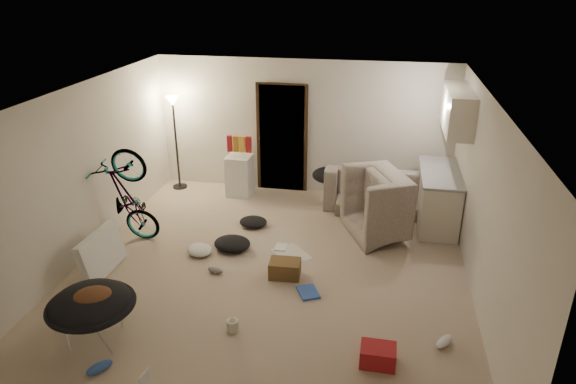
% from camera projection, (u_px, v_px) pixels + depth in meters
% --- Properties ---
extents(floor, '(5.50, 6.00, 0.02)m').
position_uv_depth(floor, '(270.00, 270.00, 7.33)').
color(floor, tan).
rests_on(floor, ground).
extents(ceiling, '(5.50, 6.00, 0.02)m').
position_uv_depth(ceiling, '(267.00, 95.00, 6.33)').
color(ceiling, white).
rests_on(ceiling, wall_back).
extents(wall_back, '(5.50, 0.02, 2.50)m').
position_uv_depth(wall_back, '(304.00, 127.00, 9.55)').
color(wall_back, silver).
rests_on(wall_back, floor).
extents(wall_front, '(5.50, 0.02, 2.50)m').
position_uv_depth(wall_front, '(187.00, 333.00, 4.12)').
color(wall_front, silver).
rests_on(wall_front, floor).
extents(wall_left, '(0.02, 6.00, 2.50)m').
position_uv_depth(wall_left, '(79.00, 175.00, 7.30)').
color(wall_left, silver).
rests_on(wall_left, floor).
extents(wall_right, '(0.02, 6.00, 2.50)m').
position_uv_depth(wall_right, '(485.00, 205.00, 6.37)').
color(wall_right, silver).
rests_on(wall_right, floor).
extents(doorway, '(0.85, 0.10, 2.04)m').
position_uv_depth(doorway, '(282.00, 138.00, 9.67)').
color(doorway, black).
rests_on(doorway, floor).
extents(door_trim, '(0.97, 0.04, 2.10)m').
position_uv_depth(door_trim, '(282.00, 139.00, 9.65)').
color(door_trim, black).
rests_on(door_trim, floor).
extents(floor_lamp, '(0.28, 0.28, 1.81)m').
position_uv_depth(floor_lamp, '(174.00, 123.00, 9.61)').
color(floor_lamp, black).
rests_on(floor_lamp, floor).
extents(kitchen_counter, '(0.60, 1.50, 0.88)m').
position_uv_depth(kitchen_counter, '(437.00, 198.00, 8.55)').
color(kitchen_counter, beige).
rests_on(kitchen_counter, floor).
extents(counter_top, '(0.64, 1.54, 0.04)m').
position_uv_depth(counter_top, '(441.00, 173.00, 8.37)').
color(counter_top, gray).
rests_on(counter_top, kitchen_counter).
extents(kitchen_uppers, '(0.38, 1.40, 0.65)m').
position_uv_depth(kitchen_uppers, '(457.00, 110.00, 7.93)').
color(kitchen_uppers, beige).
rests_on(kitchen_uppers, wall_right).
extents(sofa, '(1.95, 0.76, 0.57)m').
position_uv_depth(sofa, '(380.00, 192.00, 9.18)').
color(sofa, '#3B443C').
rests_on(sofa, floor).
extents(armchair, '(1.45, 1.53, 0.78)m').
position_uv_depth(armchair, '(398.00, 210.00, 8.25)').
color(armchair, '#3B443C').
rests_on(armchair, floor).
extents(bicycle, '(1.63, 0.74, 0.94)m').
position_uv_depth(bicycle, '(130.00, 217.00, 7.93)').
color(bicycle, black).
rests_on(bicycle, floor).
extents(mini_fridge, '(0.47, 0.47, 0.77)m').
position_uv_depth(mini_fridge, '(240.00, 175.00, 9.67)').
color(mini_fridge, white).
rests_on(mini_fridge, floor).
extents(snack_box_0, '(0.12, 0.10, 0.30)m').
position_uv_depth(snack_box_0, '(230.00, 143.00, 9.45)').
color(snack_box_0, maroon).
rests_on(snack_box_0, mini_fridge).
extents(snack_box_1, '(0.11, 0.09, 0.30)m').
position_uv_depth(snack_box_1, '(236.00, 144.00, 9.43)').
color(snack_box_1, '#BC7117').
rests_on(snack_box_1, mini_fridge).
extents(snack_box_2, '(0.11, 0.08, 0.30)m').
position_uv_depth(snack_box_2, '(242.00, 144.00, 9.41)').
color(snack_box_2, gold).
rests_on(snack_box_2, mini_fridge).
extents(snack_box_3, '(0.10, 0.07, 0.30)m').
position_uv_depth(snack_box_3, '(249.00, 145.00, 9.39)').
color(snack_box_3, maroon).
rests_on(snack_box_3, mini_fridge).
extents(saucer_chair, '(0.98, 0.98, 0.70)m').
position_uv_depth(saucer_chair, '(92.00, 312.00, 5.75)').
color(saucer_chair, silver).
rests_on(saucer_chair, floor).
extents(hoodie, '(0.61, 0.58, 0.22)m').
position_uv_depth(hoodie, '(92.00, 299.00, 5.63)').
color(hoodie, brown).
rests_on(hoodie, saucer_chair).
extents(sofa_drape, '(0.56, 0.46, 0.28)m').
position_uv_depth(sofa_drape, '(328.00, 175.00, 9.24)').
color(sofa_drape, black).
rests_on(sofa_drape, sofa).
extents(tv_box, '(0.26, 0.93, 0.62)m').
position_uv_depth(tv_box, '(102.00, 253.00, 7.17)').
color(tv_box, silver).
rests_on(tv_box, floor).
extents(drink_case_a, '(0.44, 0.32, 0.24)m').
position_uv_depth(drink_case_a, '(285.00, 269.00, 7.12)').
color(drink_case_a, brown).
rests_on(drink_case_a, floor).
extents(drink_case_b, '(0.38, 0.29, 0.22)m').
position_uv_depth(drink_case_b, '(378.00, 355.00, 5.53)').
color(drink_case_b, maroon).
rests_on(drink_case_b, floor).
extents(juicer, '(0.14, 0.14, 0.21)m').
position_uv_depth(juicer, '(233.00, 325.00, 6.06)').
color(juicer, beige).
rests_on(juicer, floor).
extents(newspaper, '(0.68, 0.70, 0.01)m').
position_uv_depth(newspaper, '(291.00, 254.00, 7.73)').
color(newspaper, beige).
rests_on(newspaper, floor).
extents(book_blue, '(0.36, 0.40, 0.03)m').
position_uv_depth(book_blue, '(308.00, 292.00, 6.78)').
color(book_blue, '#3157B3').
rests_on(book_blue, floor).
extents(book_white, '(0.18, 0.23, 0.02)m').
position_uv_depth(book_white, '(281.00, 247.00, 7.90)').
color(book_white, silver).
rests_on(book_white, floor).
extents(shoe_1, '(0.27, 0.30, 0.11)m').
position_uv_depth(shoe_1, '(243.00, 192.00, 9.79)').
color(shoe_1, slate).
rests_on(shoe_1, floor).
extents(shoe_2, '(0.27, 0.30, 0.11)m').
position_uv_depth(shoe_2, '(99.00, 367.00, 5.44)').
color(shoe_2, '#3157B3').
rests_on(shoe_2, floor).
extents(shoe_3, '(0.26, 0.16, 0.09)m').
position_uv_depth(shoe_3, '(215.00, 270.00, 7.23)').
color(shoe_3, slate).
rests_on(shoe_3, floor).
extents(shoe_4, '(0.26, 0.30, 0.11)m').
position_uv_depth(shoe_4, '(444.00, 341.00, 5.83)').
color(shoe_4, white).
rests_on(shoe_4, floor).
extents(clothes_lump_a, '(0.62, 0.55, 0.18)m').
position_uv_depth(clothes_lump_a, '(232.00, 243.00, 7.85)').
color(clothes_lump_a, black).
rests_on(clothes_lump_a, floor).
extents(clothes_lump_b, '(0.47, 0.41, 0.14)m').
position_uv_depth(clothes_lump_b, '(253.00, 222.00, 8.57)').
color(clothes_lump_b, black).
rests_on(clothes_lump_b, floor).
extents(clothes_lump_c, '(0.54, 0.53, 0.13)m').
position_uv_depth(clothes_lump_c, '(200.00, 250.00, 7.72)').
color(clothes_lump_c, silver).
rests_on(clothes_lump_c, floor).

